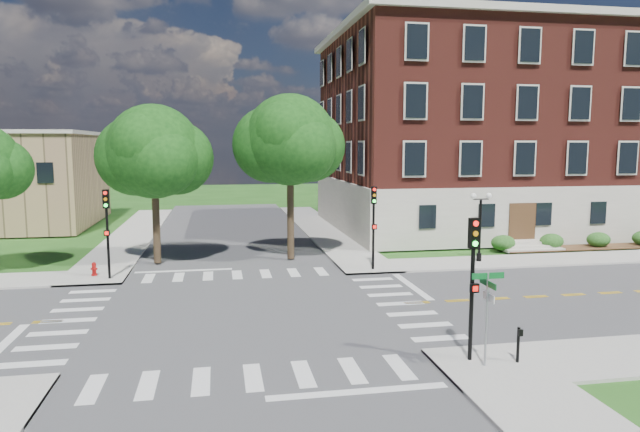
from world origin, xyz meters
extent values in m
plane|color=#1F4D15|center=(0.00, 0.00, 0.00)|extent=(160.00, 160.00, 0.00)
cube|color=#3D3D3F|center=(0.00, 0.00, 0.01)|extent=(90.00, 12.00, 0.01)
cube|color=#3D3D3F|center=(0.00, 0.00, 0.01)|extent=(12.00, 90.00, 0.01)
cube|color=#9E9B93|center=(23.00, 7.75, 0.06)|extent=(34.00, 3.50, 0.12)
cube|color=#9E9B93|center=(7.75, 23.00, 0.06)|extent=(3.50, 34.00, 0.12)
cube|color=#9E9B93|center=(-7.75, 23.00, 0.06)|extent=(3.50, 34.00, 0.12)
cube|color=silver|center=(8.80, 3.00, 0.00)|extent=(0.40, 5.50, 0.00)
cube|color=#B3AC9E|center=(24.00, 22.00, 2.22)|extent=(30.00, 20.00, 4.20)
cube|color=maroon|center=(24.00, 22.00, 10.22)|extent=(29.55, 19.70, 11.80)
cube|color=#B3AC9E|center=(24.00, 22.00, 16.37)|extent=(30.60, 20.60, 0.50)
cube|color=#472D19|center=(20.00, 11.96, 1.82)|extent=(2.00, 0.10, 2.80)
cylinder|color=#312618|center=(-4.67, 10.92, 2.09)|extent=(0.44, 0.44, 3.94)
sphere|color=#113A10|center=(-4.67, 10.92, 6.87)|extent=(5.62, 5.62, 5.62)
cylinder|color=#312618|center=(3.49, 10.74, 2.44)|extent=(0.44, 0.44, 4.63)
sphere|color=#113A10|center=(3.49, 10.74, 7.57)|extent=(5.64, 5.64, 5.64)
cylinder|color=black|center=(7.24, -7.24, 2.02)|extent=(0.14, 0.14, 3.80)
cube|color=black|center=(7.24, -7.24, 4.42)|extent=(0.35, 0.27, 1.00)
cylinder|color=red|center=(7.24, -7.37, 4.75)|extent=(0.19, 0.08, 0.18)
cylinder|color=orange|center=(7.24, -7.37, 4.42)|extent=(0.19, 0.08, 0.18)
cylinder|color=#19E533|center=(7.24, -7.37, 4.09)|extent=(0.19, 0.08, 0.18)
cube|color=black|center=(7.24, -7.42, 2.62)|extent=(0.32, 0.17, 0.30)
cylinder|color=black|center=(7.79, 6.86, 2.02)|extent=(0.14, 0.14, 3.80)
cube|color=black|center=(7.79, 6.86, 4.42)|extent=(0.36, 0.28, 1.00)
cylinder|color=red|center=(7.79, 6.73, 4.75)|extent=(0.19, 0.08, 0.18)
cylinder|color=orange|center=(7.79, 6.73, 4.42)|extent=(0.19, 0.08, 0.18)
cylinder|color=#19E533|center=(7.79, 6.73, 4.09)|extent=(0.19, 0.08, 0.18)
cube|color=black|center=(7.79, 6.68, 2.62)|extent=(0.32, 0.18, 0.30)
cylinder|color=black|center=(-6.81, 7.15, 2.02)|extent=(0.14, 0.14, 3.80)
cube|color=black|center=(-6.81, 7.15, 4.42)|extent=(0.33, 0.24, 1.00)
cylinder|color=red|center=(-6.81, 7.02, 4.75)|extent=(0.18, 0.06, 0.18)
cylinder|color=orange|center=(-6.81, 7.02, 4.42)|extent=(0.18, 0.06, 0.18)
cylinder|color=#19E533|center=(-6.81, 7.02, 4.09)|extent=(0.18, 0.06, 0.18)
cube|color=black|center=(-6.81, 6.97, 2.62)|extent=(0.31, 0.14, 0.30)
cylinder|color=black|center=(14.86, 7.90, 0.37)|extent=(0.32, 0.32, 0.50)
cylinder|color=black|center=(14.86, 7.90, 2.02)|extent=(0.16, 0.16, 3.80)
cube|color=black|center=(14.86, 7.90, 3.97)|extent=(1.00, 0.06, 0.06)
sphere|color=white|center=(14.36, 7.90, 4.17)|extent=(0.36, 0.36, 0.36)
sphere|color=white|center=(15.36, 7.90, 4.17)|extent=(0.36, 0.36, 0.36)
cylinder|color=gray|center=(7.49, -7.84, 1.67)|extent=(0.07, 0.07, 3.10)
cube|color=#0B5A22|center=(7.49, -7.84, 3.12)|extent=(1.10, 0.03, 0.20)
cube|color=#0B5A22|center=(7.49, -7.84, 2.87)|extent=(0.03, 1.10, 0.20)
cube|color=silver|center=(7.54, -7.84, 2.42)|extent=(0.03, 0.75, 0.25)
cylinder|color=black|center=(8.70, -7.75, 0.72)|extent=(0.10, 0.10, 1.20)
cube|color=black|center=(8.70, -7.87, 1.17)|extent=(0.14, 0.08, 0.22)
cylinder|color=maroon|center=(-7.76, 7.98, 0.17)|extent=(0.32, 0.32, 0.10)
cylinder|color=maroon|center=(-7.76, 7.98, 0.42)|extent=(0.22, 0.22, 0.60)
sphere|color=maroon|center=(-7.76, 7.98, 0.75)|extent=(0.24, 0.24, 0.24)
cylinder|color=maroon|center=(-7.76, 7.98, 0.50)|extent=(0.35, 0.12, 0.12)
cylinder|color=maroon|center=(-7.76, 7.98, 0.50)|extent=(0.12, 0.35, 0.12)
camera|label=1|loc=(-0.96, -24.44, 7.30)|focal=32.00mm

